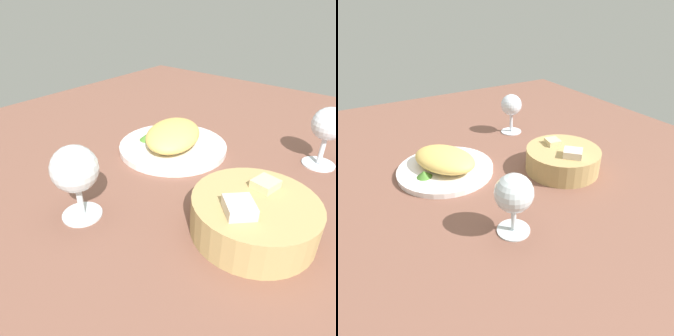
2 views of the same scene
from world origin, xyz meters
The scene contains 7 objects.
ground_plane centered at (0.00, 0.00, -1.00)cm, with size 140.00×140.00×2.00cm, color brown.
plate centered at (-3.76, -10.33, 0.70)cm, with size 24.56×24.56×1.40cm, color white.
omelette centered at (-3.76, -10.33, 3.78)cm, with size 17.86×11.74×4.76cm, color #E1BA5D.
lettuce_garnish centered at (-1.88, -16.49, 2.21)cm, with size 3.84×3.84×1.62cm, color #467D2C.
bread_basket centered at (10.58, 16.36, 3.10)cm, with size 18.97×18.97×7.69cm.
wine_glass_near centered at (24.49, -7.16, 8.35)cm, with size 7.47×7.47×12.64cm.
wine_glass_far centered at (-17.76, 18.04, 8.46)cm, with size 6.70×6.70×12.64cm.
Camera 1 is at (47.30, 29.71, 33.01)cm, focal length 33.45 mm.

